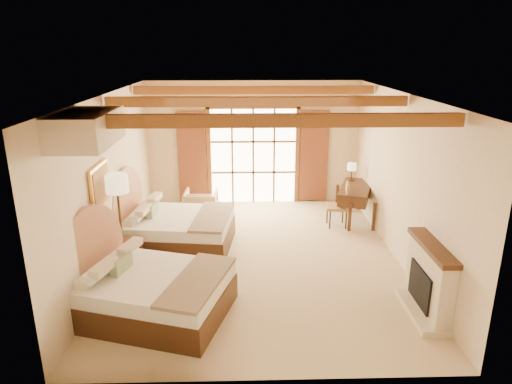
{
  "coord_description": "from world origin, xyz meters",
  "views": [
    {
      "loc": [
        -0.26,
        -8.25,
        4.02
      ],
      "look_at": [
        -0.02,
        0.2,
        1.31
      ],
      "focal_mm": 32.0,
      "sensor_mm": 36.0,
      "label": 1
    }
  ],
  "objects_px": {
    "bed_far": "(170,226)",
    "armchair": "(201,205)",
    "nightstand": "(123,257)",
    "bed_near": "(142,288)",
    "desk": "(355,202)"
  },
  "relations": [
    {
      "from": "nightstand",
      "to": "armchair",
      "type": "bearing_deg",
      "value": 77.13
    },
    {
      "from": "bed_far",
      "to": "desk",
      "type": "bearing_deg",
      "value": 25.44
    },
    {
      "from": "bed_far",
      "to": "nightstand",
      "type": "height_order",
      "value": "bed_far"
    },
    {
      "from": "bed_near",
      "to": "nightstand",
      "type": "height_order",
      "value": "bed_near"
    },
    {
      "from": "bed_near",
      "to": "armchair",
      "type": "xyz_separation_m",
      "value": [
        0.55,
        4.14,
        -0.08
      ]
    },
    {
      "from": "armchair",
      "to": "desk",
      "type": "relative_size",
      "value": 0.47
    },
    {
      "from": "bed_near",
      "to": "nightstand",
      "type": "xyz_separation_m",
      "value": [
        -0.64,
        1.37,
        -0.12
      ]
    },
    {
      "from": "bed_far",
      "to": "desk",
      "type": "height_order",
      "value": "bed_far"
    },
    {
      "from": "armchair",
      "to": "desk",
      "type": "height_order",
      "value": "desk"
    },
    {
      "from": "bed_far",
      "to": "armchair",
      "type": "bearing_deg",
      "value": 78.64
    },
    {
      "from": "bed_near",
      "to": "desk",
      "type": "relative_size",
      "value": 1.59
    },
    {
      "from": "bed_near",
      "to": "bed_far",
      "type": "distance_m",
      "value": 2.56
    },
    {
      "from": "bed_far",
      "to": "armchair",
      "type": "relative_size",
      "value": 3.04
    },
    {
      "from": "nightstand",
      "to": "desk",
      "type": "height_order",
      "value": "desk"
    },
    {
      "from": "bed_far",
      "to": "armchair",
      "type": "distance_m",
      "value": 1.66
    }
  ]
}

